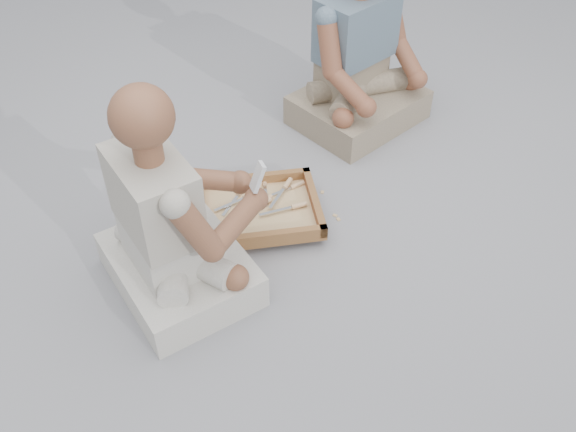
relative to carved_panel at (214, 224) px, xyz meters
name	(u,v)px	position (x,y,z in m)	size (l,w,h in m)	color
ground	(311,281)	(0.27, -0.45, -0.02)	(60.00, 60.00, 0.00)	gray
carved_panel	(214,224)	(0.00, 0.00, 0.00)	(0.59, 0.39, 0.04)	#A1763E
tool_tray	(259,210)	(0.20, -0.03, 0.04)	(0.60, 0.52, 0.07)	brown
chisel_0	(246,197)	(0.17, 0.06, 0.06)	(0.22, 0.06, 0.02)	silver
chisel_1	(260,204)	(0.21, -0.01, 0.06)	(0.22, 0.07, 0.02)	silver
chisel_2	(263,203)	(0.23, -0.01, 0.06)	(0.19, 0.13, 0.02)	silver
chisel_3	(293,187)	(0.40, 0.06, 0.05)	(0.22, 0.06, 0.02)	silver
chisel_4	(285,186)	(0.36, 0.06, 0.06)	(0.17, 0.17, 0.02)	silver
chisel_5	(264,183)	(0.28, 0.13, 0.05)	(0.07, 0.22, 0.02)	silver
chisel_6	(258,191)	(0.23, 0.08, 0.06)	(0.12, 0.20, 0.02)	silver
chisel_7	(295,206)	(0.35, -0.08, 0.06)	(0.22, 0.02, 0.02)	silver
chisel_8	(239,194)	(0.15, 0.10, 0.05)	(0.17, 0.17, 0.02)	silver
wood_chip_0	(265,185)	(0.31, 0.19, -0.02)	(0.02, 0.01, 0.00)	#D8B27F
wood_chip_1	(338,219)	(0.53, -0.16, -0.02)	(0.02, 0.01, 0.00)	#D8B27F
wood_chip_2	(312,203)	(0.46, -0.01, -0.02)	(0.02, 0.01, 0.00)	#D8B27F
wood_chip_3	(285,188)	(0.39, 0.14, -0.02)	(0.02, 0.01, 0.00)	#D8B27F
wood_chip_4	(272,202)	(0.29, 0.06, -0.02)	(0.02, 0.01, 0.00)	#D8B27F
wood_chip_5	(241,182)	(0.21, 0.25, -0.02)	(0.02, 0.01, 0.00)	#D8B27F
wood_chip_6	(322,192)	(0.54, 0.04, -0.02)	(0.02, 0.01, 0.00)	#D8B27F
wood_chip_7	(179,182)	(-0.07, 0.36, -0.02)	(0.02, 0.01, 0.00)	#D8B27F
wood_chip_8	(217,193)	(0.07, 0.22, -0.02)	(0.02, 0.01, 0.00)	#D8B27F
wood_chip_9	(195,209)	(-0.05, 0.15, -0.02)	(0.02, 0.01, 0.00)	#D8B27F
wood_chip_10	(310,176)	(0.53, 0.17, -0.02)	(0.02, 0.01, 0.00)	#D8B27F
wood_chip_11	(219,182)	(0.11, 0.29, -0.02)	(0.02, 0.01, 0.00)	#D8B27F
wood_chip_12	(335,215)	(0.53, -0.13, -0.02)	(0.02, 0.01, 0.00)	#D8B27F
wood_chip_13	(188,220)	(-0.10, 0.09, -0.02)	(0.02, 0.01, 0.00)	#D8B27F
wood_chip_14	(300,201)	(0.42, 0.03, -0.02)	(0.02, 0.01, 0.00)	#D8B27F
wood_chip_15	(307,189)	(0.48, 0.09, -0.02)	(0.02, 0.01, 0.00)	#D8B27F
craftsman	(172,227)	(-0.22, -0.27, 0.30)	(0.67, 0.68, 0.93)	beige
companion	(359,65)	(0.95, 0.54, 0.30)	(0.76, 0.69, 0.97)	gray
mobile_phone	(258,177)	(0.13, -0.26, 0.43)	(0.06, 0.05, 0.12)	silver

